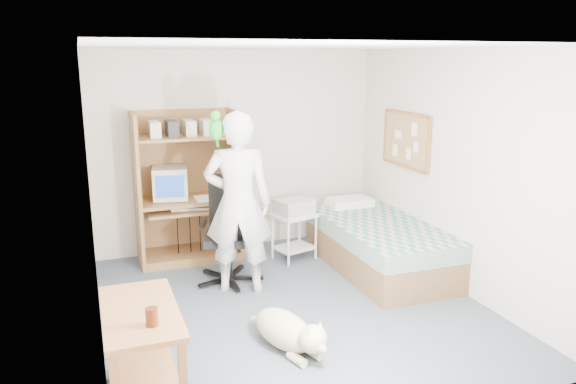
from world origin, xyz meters
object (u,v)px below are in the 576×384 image
Objects in this scene: computer_hutch at (187,193)px; office_chair at (229,245)px; person at (238,203)px; dog at (288,331)px; bed at (379,245)px; side_desk at (142,344)px; printer_cart at (294,229)px.

computer_hutch is 1.58× the size of office_chair.
dog is at bearing 110.90° from person.
computer_hutch is 0.89× the size of bed.
side_desk is at bearing -147.50° from bed.
bed is 1.81m from person.
person is at bearing -158.91° from printer_cart.
printer_cart reaches higher than dog.
office_chair is 0.62m from person.
bed is 1.03m from printer_cart.
office_chair is (-1.71, 0.27, 0.12)m from bed.
office_chair is at bearing 75.16° from dog.
dog is (0.05, -1.35, -0.78)m from person.
dog is at bearing -68.48° from office_chair.
printer_cart is (0.82, 2.03, 0.21)m from dog.
person is at bearing 56.62° from side_desk.
person is (-1.68, -0.04, 0.66)m from bed.
side_desk reaches higher than bed.
side_desk reaches higher than printer_cart.
office_chair is 2.00× the size of printer_cart.
dog is (0.08, -1.66, -0.24)m from office_chair.
computer_hutch reaches higher than dog.
dog is at bearing 19.22° from side_desk.
bed is at bearing -29.29° from computer_hutch.
bed is at bearing 32.50° from side_desk.
dog is at bearing -81.58° from computer_hutch.
bed is 2.02× the size of side_desk.
bed reaches higher than dog.
computer_hutch is 3.16× the size of printer_cart.
computer_hutch reaches higher than office_chair.
office_chair is at bearing 61.34° from side_desk.
computer_hutch is 3.08m from side_desk.
computer_hutch is at bearing 80.70° from dog.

